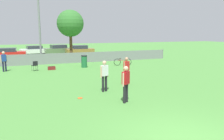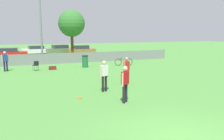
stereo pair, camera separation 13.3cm
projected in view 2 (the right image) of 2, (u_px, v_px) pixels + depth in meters
ground_plane at (181, 140)px, 6.56m from camera, size 120.00×120.00×0.00m
fence_backline at (71, 58)px, 23.04m from camera, size 23.34×0.07×1.21m
light_pole at (40, 17)px, 22.90m from camera, size 0.90×0.36×8.09m
tree_near_pole at (72, 24)px, 24.18m from camera, size 2.96×2.96×5.68m
player_defender_red at (127, 69)px, 13.42m from camera, size 0.46×0.39×1.70m
player_receiver_white at (104, 74)px, 11.79m from camera, size 0.51×0.33×1.70m
player_thrower_red at (125, 82)px, 9.90m from camera, size 0.45×0.40×1.70m
spectator_in_blue at (5, 60)px, 18.03m from camera, size 0.49×0.33×1.68m
frisbee_disc at (80, 98)px, 10.71m from camera, size 0.25×0.25×0.03m
folding_chair_sideline at (36, 65)px, 18.39m from camera, size 0.52×0.53×0.84m
bicycle_sideline at (124, 62)px, 21.41m from camera, size 1.68×0.61×0.72m
trash_bin at (85, 61)px, 20.21m from camera, size 0.56×0.56×1.12m
gear_bag_sideline at (53, 68)px, 19.01m from camera, size 0.63×0.34×0.31m
parked_car_red at (8, 53)px, 27.24m from camera, size 4.66×1.89×1.31m
parked_car_white at (36, 50)px, 32.64m from camera, size 4.26×2.37×1.27m
parked_car_olive at (60, 49)px, 33.43m from camera, size 4.49×2.48×1.37m
parked_car_tan at (81, 50)px, 31.99m from camera, size 4.02×1.72×1.37m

